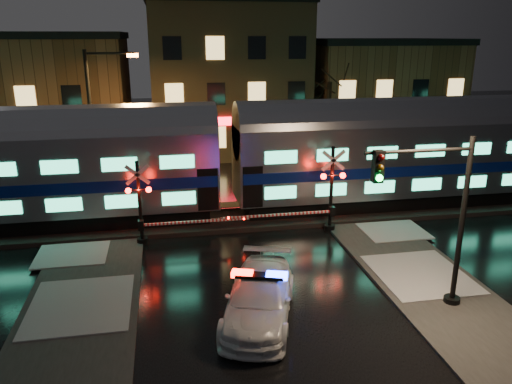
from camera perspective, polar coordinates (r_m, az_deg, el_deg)
ground at (r=21.83m, az=-0.98°, el=-7.59°), size 120.00×120.00×0.00m
ballast at (r=26.35m, az=-2.80°, el=-2.81°), size 90.00×4.20×0.24m
sidewalk_left at (r=16.65m, az=-20.87°, el=-17.29°), size 4.00×20.00×0.12m
sidewalk_right at (r=19.02m, az=22.56°, el=-12.87°), size 4.00×20.00×0.12m
building_left at (r=42.90m, az=-23.96°, el=9.64°), size 14.00×10.00×9.00m
building_mid at (r=42.48m, az=-3.49°, el=12.71°), size 12.00×11.00×11.50m
building_right at (r=45.62m, az=13.35°, el=10.71°), size 12.00×10.00×8.50m
train at (r=25.38m, az=-3.44°, el=4.08°), size 51.00×3.12×5.92m
police_car at (r=17.23m, az=0.40°, el=-11.94°), size 3.69×5.75×1.72m
crossing_signal_right at (r=24.23m, az=7.84°, el=-0.68°), size 6.01×0.67×4.26m
crossing_signal_left at (r=23.12m, az=-12.21°, el=-2.15°), size 5.61×0.65×3.97m
traffic_light at (r=17.82m, az=19.97°, el=-3.23°), size 3.97×0.71×6.14m
streetlight at (r=29.06m, az=-17.75°, el=8.10°), size 2.86×0.30×8.55m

